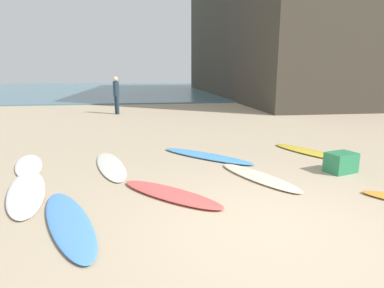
{
  "coord_description": "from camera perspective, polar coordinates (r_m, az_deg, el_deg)",
  "views": [
    {
      "loc": [
        -1.63,
        -3.8,
        2.04
      ],
      "look_at": [
        -0.46,
        3.93,
        0.3
      ],
      "focal_mm": 30.43,
      "sensor_mm": 36.0,
      "label": 1
    }
  ],
  "objects": [
    {
      "name": "surfboard_7",
      "position": [
        8.86,
        19.85,
        -1.29
      ],
      "size": [
        1.37,
        2.21,
        0.07
      ],
      "primitive_type": "ellipsoid",
      "rotation": [
        0.0,
        0.0,
        3.56
      ],
      "color": "yellow",
      "rests_on": "ground_plane"
    },
    {
      "name": "surfboard_6",
      "position": [
        6.52,
        11.58,
        -5.64
      ],
      "size": [
        1.31,
        2.14,
        0.07
      ],
      "primitive_type": "ellipsoid",
      "rotation": [
        0.0,
        0.0,
        0.41
      ],
      "color": "#F3E2C4",
      "rests_on": "ground_plane"
    },
    {
      "name": "beach_cooler",
      "position": [
        7.41,
        24.64,
        -2.95
      ],
      "size": [
        0.68,
        0.57,
        0.41
      ],
      "primitive_type": "cube",
      "rotation": [
        0.0,
        0.0,
        0.29
      ],
      "color": "#287F51",
      "rests_on": "ground_plane"
    },
    {
      "name": "surfboard_5",
      "position": [
        5.53,
        -3.81,
        -8.68
      ],
      "size": [
        1.84,
        1.87,
        0.08
      ],
      "primitive_type": "ellipsoid",
      "rotation": [
        0.0,
        0.0,
        3.91
      ],
      "color": "#E55651",
      "rests_on": "ground_plane"
    },
    {
      "name": "surfboard_0",
      "position": [
        7.93,
        2.52,
        -2.08
      ],
      "size": [
        2.16,
        2.2,
        0.08
      ],
      "primitive_type": "ellipsoid",
      "rotation": [
        0.0,
        0.0,
        0.77
      ],
      "color": "#4C9ADE",
      "rests_on": "ground_plane"
    },
    {
      "name": "surfboard_8",
      "position": [
        4.88,
        -20.79,
        -12.57
      ],
      "size": [
        1.35,
        2.42,
        0.07
      ],
      "primitive_type": "ellipsoid",
      "rotation": [
        0.0,
        0.0,
        3.51
      ],
      "color": "#4E90E2",
      "rests_on": "ground_plane"
    },
    {
      "name": "coastal_headland",
      "position": [
        36.17,
        30.26,
        18.29
      ],
      "size": [
        31.25,
        28.09,
        13.32
      ],
      "primitive_type": "cube",
      "rotation": [
        0.0,
        0.0,
        -0.01
      ],
      "color": "#3D382D",
      "rests_on": "ground_plane"
    },
    {
      "name": "surfboard_1",
      "position": [
        6.34,
        -27.02,
        -7.34
      ],
      "size": [
        1.24,
        2.57,
        0.07
      ],
      "primitive_type": "ellipsoid",
      "rotation": [
        0.0,
        0.0,
        0.27
      ],
      "color": "silver",
      "rests_on": "ground_plane"
    },
    {
      "name": "surfboard_3",
      "position": [
        7.37,
        -14.04,
        -3.65
      ],
      "size": [
        1.06,
        2.49,
        0.06
      ],
      "primitive_type": "ellipsoid",
      "rotation": [
        0.0,
        0.0,
        0.22
      ],
      "color": "white",
      "rests_on": "ground_plane"
    },
    {
      "name": "ground_plane",
      "position": [
        4.61,
        13.5,
        -14.09
      ],
      "size": [
        120.0,
        120.0,
        0.0
      ],
      "primitive_type": "plane",
      "color": "tan"
    },
    {
      "name": "beachgoer_near",
      "position": [
        16.39,
        -13.13,
        8.67
      ],
      "size": [
        0.37,
        0.37,
        1.81
      ],
      "rotation": [
        0.0,
        0.0,
        5.17
      ],
      "color": "#1E3342",
      "rests_on": "ground_plane"
    },
    {
      "name": "ocean_water",
      "position": [
        41.19,
        -6.42,
        9.71
      ],
      "size": [
        120.0,
        40.0,
        0.08
      ],
      "primitive_type": "cube",
      "color": "slate",
      "rests_on": "ground_plane"
    },
    {
      "name": "surfboard_2",
      "position": [
        8.01,
        -26.7,
        -3.34
      ],
      "size": [
        1.12,
        2.11,
        0.06
      ],
      "primitive_type": "ellipsoid",
      "rotation": [
        0.0,
        0.0,
        3.44
      ],
      "color": "white",
      "rests_on": "ground_plane"
    }
  ]
}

